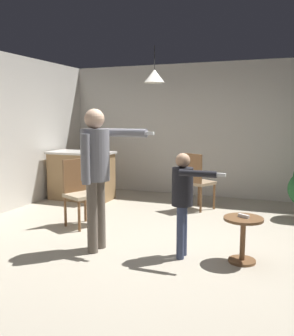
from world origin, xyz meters
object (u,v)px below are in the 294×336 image
(person_adult, at_px, (96,164))
(dining_chair_by_counter, at_px, (197,179))
(kitchen_counter, at_px, (81,175))
(side_table_by_couch, at_px, (243,234))
(dining_chair_near_wall, at_px, (79,190))
(spare_remote_on_table, at_px, (244,216))
(person_child, at_px, (183,193))

(person_adult, xyz_separation_m, dining_chair_by_counter, (0.68, 2.39, -0.53))
(kitchen_counter, bearing_deg, side_table_by_couch, -32.67)
(person_adult, height_order, dining_chair_by_counter, person_adult)
(person_adult, bearing_deg, dining_chair_near_wall, -134.01)
(kitchen_counter, bearing_deg, spare_remote_on_table, -32.68)
(kitchen_counter, distance_m, person_child, 3.51)
(kitchen_counter, xyz_separation_m, person_adult, (1.65, -2.40, 0.59))
(kitchen_counter, bearing_deg, person_child, -39.85)
(side_table_by_couch, xyz_separation_m, spare_remote_on_table, (0.00, -0.00, 0.21))
(person_child, height_order, spare_remote_on_table, person_child)
(kitchen_counter, relative_size, person_adult, 0.73)
(kitchen_counter, xyz_separation_m, dining_chair_near_wall, (0.89, -1.57, 0.07))
(person_adult, distance_m, dining_chair_by_counter, 2.54)
(person_adult, bearing_deg, side_table_by_couch, 101.60)
(kitchen_counter, height_order, dining_chair_by_counter, dining_chair_by_counter)
(side_table_by_couch, bearing_deg, person_adult, -171.98)
(dining_chair_near_wall, distance_m, spare_remote_on_table, 2.54)
(person_child, relative_size, dining_chair_near_wall, 1.23)
(person_adult, height_order, person_child, person_adult)
(spare_remote_on_table, bearing_deg, side_table_by_couch, 109.29)
(person_child, bearing_deg, dining_chair_by_counter, -170.99)
(dining_chair_near_wall, xyz_separation_m, spare_remote_on_table, (2.47, -0.59, -0.01))
(side_table_by_couch, height_order, person_child, person_child)
(person_adult, xyz_separation_m, spare_remote_on_table, (1.71, 0.24, -0.53))
(person_adult, relative_size, person_child, 1.41)
(side_table_by_couch, bearing_deg, kitchen_counter, 147.33)
(kitchen_counter, bearing_deg, dining_chair_by_counter, -0.09)
(person_adult, height_order, spare_remote_on_table, person_adult)
(person_child, xyz_separation_m, spare_remote_on_table, (0.67, 0.09, -0.22))
(person_adult, bearing_deg, person_child, 101.93)
(person_child, bearing_deg, side_table_by_couch, 97.45)
(dining_chair_near_wall, relative_size, spare_remote_on_table, 7.69)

